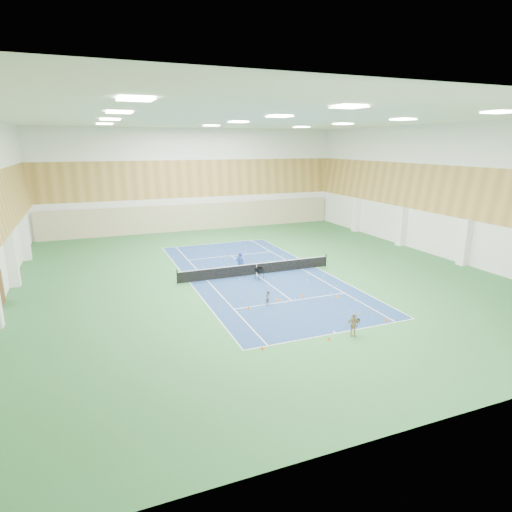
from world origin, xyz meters
The scene contains 21 objects.
ground centered at (0.00, 0.00, 0.00)m, with size 40.00×40.00×0.00m, color #2A6332.
room_shell centered at (0.00, 0.00, 6.00)m, with size 36.00×40.00×12.00m, color white, non-canonical shape.
wood_cladding centered at (0.00, 0.00, 8.00)m, with size 36.00×40.00×8.00m, color #B18641, non-canonical shape.
ceiling_light_grid centered at (0.00, 0.00, 11.92)m, with size 21.40×25.40×0.06m, color white, non-canonical shape.
court_surface centered at (0.00, 0.00, 0.01)m, with size 10.97×23.77×0.01m, color navy.
tennis_balls_scatter centered at (0.00, 0.00, 0.05)m, with size 10.57×22.77×0.07m, color yellow, non-canonical shape.
tennis_net centered at (0.00, 0.00, 0.55)m, with size 12.80×0.10×1.10m, color black, non-canonical shape.
back_curtain centered at (0.00, 19.75, 1.60)m, with size 35.40×0.16×3.20m, color #C6B793.
door_left_b centered at (-17.92, 0.00, 1.10)m, with size 0.08×1.80×2.20m, color #593319.
coach centered at (-1.19, 0.60, 0.92)m, with size 0.67×0.44×1.84m, color #203A95.
child_court centered at (-1.71, -6.39, 0.48)m, with size 0.47×0.37×0.97m, color gray.
child_apron centered at (0.71, -12.46, 0.65)m, with size 0.77×0.32×1.31m, color tan.
ball_cart centered at (-0.26, -1.25, 0.47)m, with size 0.55×0.55×0.94m, color black, non-canonical shape.
cone_svc_a centered at (-3.21, -6.71, 0.12)m, with size 0.22×0.22×0.25m, color #E8530C.
cone_svc_b centered at (-0.84, -6.01, 0.11)m, with size 0.21×0.21×0.23m, color orange.
cone_svc_c centered at (1.06, -5.93, 0.11)m, with size 0.21×0.21×0.23m, color #EA4E0C.
cone_svc_d centered at (3.19, -6.96, 0.12)m, with size 0.22×0.22×0.24m, color orange.
cone_base_a centered at (-4.54, -12.16, 0.10)m, with size 0.19×0.19×0.20m, color #FB550D.
cone_base_b centered at (-0.80, -12.44, 0.10)m, with size 0.18×0.18×0.20m, color #EE570C.
cone_base_c centered at (1.28, -11.62, 0.12)m, with size 0.21×0.21×0.23m, color #DD530B.
cone_base_d centered at (3.70, -11.52, 0.11)m, with size 0.20×0.20×0.22m, color #FF570D.
Camera 1 is at (-12.23, -30.54, 10.21)m, focal length 30.00 mm.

